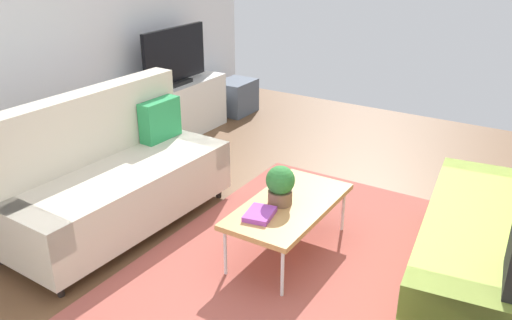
{
  "coord_description": "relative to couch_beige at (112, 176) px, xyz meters",
  "views": [
    {
      "loc": [
        -3.0,
        -1.48,
        2.27
      ],
      "look_at": [
        0.16,
        0.49,
        0.65
      ],
      "focal_mm": 37.25,
      "sensor_mm": 36.0,
      "label": 1
    }
  ],
  "objects": [
    {
      "name": "couch_green",
      "position": [
        0.68,
        -2.84,
        0.0
      ],
      "size": [
        1.99,
        1.06,
        1.1
      ],
      "rotation": [
        0.0,
        0.0,
        0.12
      ],
      "color": "#A3BC4C",
      "rests_on": "ground_plane"
    },
    {
      "name": "storage_trunk",
      "position": [
        2.98,
        0.8,
        -0.22
      ],
      "size": [
        0.52,
        0.4,
        0.44
      ],
      "primitive_type": "cube",
      "color": "#4C5666",
      "rests_on": "ground_plane"
    },
    {
      "name": "tv",
      "position": [
        1.88,
        0.88,
        0.51
      ],
      "size": [
        1.0,
        0.2,
        0.64
      ],
      "color": "black",
      "rests_on": "tv_console"
    },
    {
      "name": "bottle_0",
      "position": [
        1.47,
        0.86,
        0.29
      ],
      "size": [
        0.06,
        0.06,
        0.17
      ],
      "primitive_type": "cylinder",
      "color": "#262626",
      "rests_on": "tv_console"
    },
    {
      "name": "area_rug",
      "position": [
        0.33,
        -1.62,
        -0.44
      ],
      "size": [
        2.9,
        2.2,
        0.01
      ],
      "primitive_type": "cube",
      "color": "#9E4C42",
      "rests_on": "ground_plane"
    },
    {
      "name": "couch_beige",
      "position": [
        0.0,
        0.0,
        0.0
      ],
      "size": [
        1.93,
        0.91,
        1.1
      ],
      "rotation": [
        0.0,
        0.0,
        3.11
      ],
      "color": "beige",
      "rests_on": "ground_plane"
    },
    {
      "name": "coffee_table",
      "position": [
        0.38,
        -1.42,
        -0.05
      ],
      "size": [
        1.1,
        0.56,
        0.42
      ],
      "color": "#B7844C",
      "rests_on": "ground_plane"
    },
    {
      "name": "wall_far",
      "position": [
        0.32,
        1.24,
        1.01
      ],
      "size": [
        6.4,
        0.12,
        2.9
      ],
      "primitive_type": "cube",
      "color": "silver",
      "rests_on": "ground_plane"
    },
    {
      "name": "tv_console",
      "position": [
        1.88,
        0.9,
        -0.12
      ],
      "size": [
        1.4,
        0.44,
        0.64
      ],
      "primitive_type": "cube",
      "color": "silver",
      "rests_on": "ground_plane"
    },
    {
      "name": "table_book_0",
      "position": [
        0.1,
        -1.34,
        -0.0
      ],
      "size": [
        0.27,
        0.22,
        0.04
      ],
      "primitive_type": "cube",
      "rotation": [
        0.0,
        0.0,
        0.19
      ],
      "color": "purple",
      "rests_on": "coffee_table"
    },
    {
      "name": "vase_0",
      "position": [
        1.3,
        0.95,
        0.3
      ],
      "size": [
        0.11,
        0.11,
        0.2
      ],
      "primitive_type": "cylinder",
      "color": "#4C72B2",
      "rests_on": "tv_console"
    },
    {
      "name": "ground_plane",
      "position": [
        0.32,
        -1.56,
        -0.44
      ],
      "size": [
        7.68,
        7.68,
        0.0
      ],
      "primitive_type": "plane",
      "color": "brown"
    },
    {
      "name": "potted_plant",
      "position": [
        0.35,
        -1.36,
        0.13
      ],
      "size": [
        0.21,
        0.21,
        0.3
      ],
      "color": "brown",
      "rests_on": "coffee_table"
    }
  ]
}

